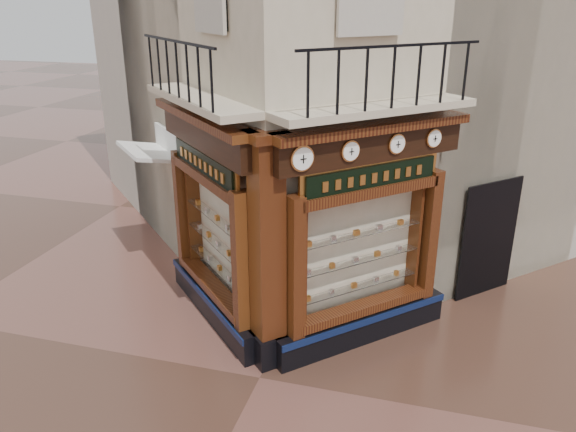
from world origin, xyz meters
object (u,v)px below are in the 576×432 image
(corner_pilaster, at_px, (267,257))
(clock_d, at_px, (434,138))
(clock_a, at_px, (302,158))
(signboard_left, at_px, (204,163))
(awning, at_px, (160,264))
(signboard_right, at_px, (372,177))
(clock_b, at_px, (350,151))
(clock_c, at_px, (397,144))

(corner_pilaster, relative_size, clock_d, 12.52)
(clock_a, distance_m, clock_d, 2.53)
(corner_pilaster, height_order, clock_a, corner_pilaster)
(signboard_left, bearing_deg, awning, 3.76)
(clock_d, bearing_deg, corner_pilaster, 171.64)
(clock_d, bearing_deg, awning, 124.43)
(clock_d, distance_m, signboard_left, 3.92)
(awning, bearing_deg, signboard_right, -155.15)
(awning, distance_m, signboard_right, 6.19)
(clock_b, distance_m, awning, 6.38)
(clock_a, bearing_deg, clock_c, 0.00)
(corner_pilaster, bearing_deg, clock_a, -48.95)
(signboard_left, relative_size, signboard_right, 1.03)
(clock_b, bearing_deg, clock_c, 0.00)
(clock_a, xyz_separation_m, clock_d, (1.79, 1.79, 0.00))
(awning, relative_size, signboard_left, 0.84)
(clock_c, distance_m, awning, 6.68)
(clock_a, bearing_deg, signboard_right, 4.59)
(corner_pilaster, xyz_separation_m, awning, (-3.56, 2.86, -1.95))
(clock_b, bearing_deg, clock_a, 180.00)
(clock_d, relative_size, signboard_right, 0.16)
(signboard_left, xyz_separation_m, signboard_right, (2.92, 0.00, 0.00))
(clock_c, relative_size, clock_d, 1.04)
(signboard_right, bearing_deg, clock_b, -168.17)
(clock_d, xyz_separation_m, signboard_right, (-0.90, -0.74, -0.52))
(clock_c, bearing_deg, signboard_right, 163.47)
(clock_a, xyz_separation_m, signboard_right, (0.90, 1.05, -0.52))
(clock_c, height_order, signboard_left, clock_c)
(signboard_left, bearing_deg, clock_c, -131.75)
(clock_d, height_order, awning, clock_d)
(clock_d, relative_size, signboard_left, 0.16)
(corner_pilaster, relative_size, clock_a, 10.16)
(awning, xyz_separation_m, signboard_left, (2.10, -1.84, 3.10))
(clock_a, distance_m, clock_c, 1.75)
(clock_a, height_order, signboard_right, clock_a)
(clock_c, xyz_separation_m, signboard_left, (-3.26, -0.19, -0.52))
(clock_b, xyz_separation_m, awning, (-4.73, 2.30, -3.62))
(clock_c, bearing_deg, clock_d, 0.00)
(clock_c, xyz_separation_m, awning, (-5.37, 1.66, -3.62))
(clock_b, height_order, signboard_right, clock_b)
(awning, height_order, signboard_left, signboard_left)
(corner_pilaster, relative_size, signboard_right, 2.03)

